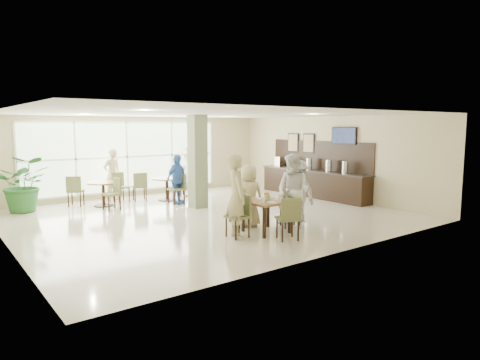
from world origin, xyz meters
TOP-DOWN VIEW (x-y plane):
  - ground at (0.00, 0.00)m, footprint 10.00×10.00m
  - room_shell at (0.00, 0.00)m, footprint 10.00×10.00m
  - window_bank at (-0.50, 4.46)m, footprint 7.00×0.04m
  - column at (0.40, 1.20)m, footprint 0.45×0.45m
  - main_table at (0.06, -2.41)m, footprint 0.92×0.92m
  - round_table_left at (-1.83, 3.17)m, footprint 1.00×1.00m
  - round_table_right at (0.24, 2.93)m, footprint 1.05×1.05m
  - chairs_main_table at (0.04, -2.38)m, footprint 2.15×2.17m
  - chairs_table_left at (-1.83, 3.20)m, footprint 1.99×1.84m
  - chairs_table_right at (0.21, 2.93)m, footprint 2.07×1.75m
  - tabletop_clutter at (0.07, -2.43)m, footprint 0.79×0.70m
  - buffet_counter at (4.70, 0.51)m, footprint 0.64×4.70m
  - wall_tv at (4.94, -0.60)m, footprint 0.06×1.00m
  - framed_art_a at (4.95, 1.00)m, footprint 0.05×0.55m
  - framed_art_b at (4.95, 1.80)m, footprint 0.05×0.55m
  - potted_plant at (-3.96, 3.62)m, footprint 1.92×1.92m
  - teen_left at (-0.78, -2.38)m, footprint 0.64×0.79m
  - teen_far at (0.07, -1.72)m, footprint 0.84×0.60m
  - teen_right at (0.89, -2.43)m, footprint 0.81×0.97m
  - teen_standing at (1.49, -2.00)m, footprint 0.64×1.06m
  - adult_a at (0.18, 2.11)m, footprint 1.06×0.85m
  - adult_b at (1.16, 2.93)m, footprint 0.92×1.73m
  - adult_standing at (-1.27, 3.88)m, footprint 0.72×0.56m

SIDE VIEW (x-z plane):
  - ground at x=0.00m, z-range 0.00..0.00m
  - chairs_main_table at x=0.04m, z-range 0.00..0.95m
  - chairs_table_left at x=-1.83m, z-range 0.00..0.95m
  - chairs_table_right at x=0.21m, z-range 0.00..0.95m
  - round_table_left at x=-1.83m, z-range 0.17..0.92m
  - buffet_counter at x=4.70m, z-range -0.42..1.53m
  - round_table_right at x=0.24m, z-range 0.19..0.94m
  - main_table at x=0.06m, z-range 0.28..1.03m
  - teen_far at x=0.07m, z-range 0.00..1.54m
  - adult_a at x=0.18m, z-range 0.00..1.58m
  - teen_standing at x=1.49m, z-range 0.00..1.61m
  - tabletop_clutter at x=0.07m, z-range 0.71..0.91m
  - potted_plant at x=-3.96m, z-range 0.00..1.63m
  - adult_standing at x=-1.27m, z-range 0.00..1.74m
  - adult_b at x=1.16m, z-range 0.00..1.78m
  - teen_right at x=0.89m, z-range 0.00..1.80m
  - teen_left at x=-0.78m, z-range 0.00..1.87m
  - window_bank at x=-0.50m, z-range -2.10..4.90m
  - column at x=0.40m, z-range 0.00..2.80m
  - room_shell at x=0.00m, z-range -3.30..6.70m
  - framed_art_a at x=4.95m, z-range 1.50..2.20m
  - framed_art_b at x=4.95m, z-range 1.50..2.20m
  - wall_tv at x=4.94m, z-range 1.86..2.44m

